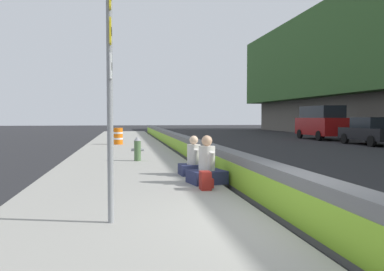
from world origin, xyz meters
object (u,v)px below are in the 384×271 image
at_px(construction_barrel, 118,136).
at_px(route_sign_post, 110,81).
at_px(seated_person_foreground, 207,168).
at_px(parked_car_midline, 321,122).
at_px(backpack, 206,181).
at_px(parked_car_fourth, 371,131).
at_px(fire_hydrant, 137,148).
at_px(seated_person_middle, 194,163).

bearing_deg(construction_barrel, route_sign_post, -179.56).
bearing_deg(route_sign_post, seated_person_foreground, -33.14).
bearing_deg(seated_person_foreground, parked_car_midline, -33.77).
relative_size(backpack, parked_car_fourth, 0.09).
bearing_deg(parked_car_fourth, parked_car_midline, 0.53).
bearing_deg(backpack, fire_hydrant, 11.78).
height_order(fire_hydrant, seated_person_foreground, seated_person_foreground).
bearing_deg(seated_person_middle, fire_hydrant, 20.22).
distance_m(fire_hydrant, seated_person_middle, 4.04).
xyz_separation_m(route_sign_post, construction_barrel, (17.52, 0.13, -1.61)).
bearing_deg(construction_barrel, backpack, -172.20).
bearing_deg(parked_car_fourth, construction_barrel, 85.66).
relative_size(parked_car_fourth, parked_car_midline, 0.88).
relative_size(backpack, parked_car_midline, 0.08).
bearing_deg(seated_person_middle, seated_person_foreground, -177.50).
bearing_deg(construction_barrel, parked_car_midline, -71.54).
xyz_separation_m(fire_hydrant, seated_person_foreground, (-5.24, -1.46, -0.09)).
relative_size(backpack, construction_barrel, 0.42).
height_order(backpack, construction_barrel, construction_barrel).
bearing_deg(seated_person_foreground, construction_barrel, 9.02).
height_order(seated_person_foreground, parked_car_fourth, parked_car_fourth).
height_order(route_sign_post, parked_car_fourth, route_sign_post).
relative_size(construction_barrel, parked_car_midline, 0.19).
distance_m(seated_person_middle, parked_car_midline, 22.12).
bearing_deg(fire_hydrant, seated_person_middle, -159.78).
relative_size(seated_person_foreground, seated_person_middle, 1.07).
height_order(route_sign_post, seated_person_foreground, route_sign_post).
bearing_deg(parked_car_fourth, fire_hydrant, 118.57).
distance_m(construction_barrel, parked_car_midline, 16.03).
xyz_separation_m(seated_person_foreground, parked_car_midline, (19.33, -12.93, 0.86)).
distance_m(fire_hydrant, construction_barrel, 9.06).
height_order(fire_hydrant, construction_barrel, construction_barrel).
distance_m(seated_person_foreground, seated_person_middle, 1.45).
relative_size(seated_person_foreground, parked_car_midline, 0.22).
bearing_deg(backpack, seated_person_middle, -3.33).
height_order(backpack, parked_car_fourth, parked_car_fourth).
relative_size(seated_person_middle, parked_car_fourth, 0.24).
relative_size(fire_hydrant, backpack, 2.20).
height_order(seated_person_foreground, construction_barrel, seated_person_foreground).
xyz_separation_m(seated_person_middle, construction_barrel, (12.82, 2.20, 0.15)).
xyz_separation_m(seated_person_middle, backpack, (-2.27, 0.13, -0.14)).
bearing_deg(seated_person_foreground, fire_hydrant, 15.58).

